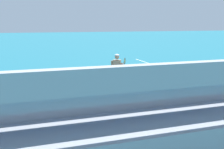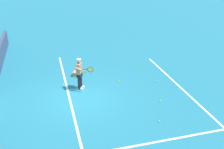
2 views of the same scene
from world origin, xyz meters
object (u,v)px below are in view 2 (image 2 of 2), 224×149
Objects in this scene: tennis_ball_far_right at (63,84)px; tennis_ball_far_left at (89,67)px; ball_box_cardboard at (76,74)px; tennis_ball_stray_back at (141,64)px; tennis_ball_midcourt at (160,101)px; tennis_ball_on_baseline at (118,81)px; tennis_ball_by_box at (155,81)px; tennis_player at (80,73)px; tennis_ball_toward_net at (159,121)px.

tennis_ball_far_left is at bearing 137.80° from tennis_ball_far_right.
tennis_ball_stray_back is (-0.54, 4.33, -0.10)m from ball_box_cardboard.
tennis_ball_far_left is (-2.03, 1.84, 0.00)m from tennis_ball_far_right.
tennis_ball_stray_back is 1.00× the size of tennis_ball_midcourt.
ball_box_cardboard is at bearing -44.46° from tennis_ball_far_left.
ball_box_cardboard is 1.44m from tennis_ball_far_left.
tennis_ball_stray_back is 2.83m from tennis_ball_on_baseline.
tennis_ball_by_box is at bearing 79.72° from tennis_ball_far_right.
tennis_player is 25.98× the size of tennis_ball_midcourt.
tennis_ball_stray_back is at bearing 117.34° from tennis_player.
tennis_ball_far_right is 1.00× the size of tennis_ball_midcourt.
tennis_ball_by_box is (0.58, 2.04, 0.00)m from tennis_ball_on_baseline.
ball_box_cardboard is 6.06× the size of tennis_ball_by_box.
tennis_ball_stray_back is at bearing 81.80° from tennis_ball_far_left.
tennis_ball_far_right is at bearing -124.55° from tennis_ball_midcourt.
tennis_ball_midcourt is (4.62, -0.72, 0.00)m from tennis_ball_stray_back.
ball_box_cardboard is 2.62m from tennis_ball_on_baseline.
tennis_player is at bearing 0.86° from ball_box_cardboard.
tennis_ball_by_box is at bearing 158.85° from tennis_ball_toward_net.
tennis_ball_stray_back is 1.00× the size of tennis_ball_toward_net.
ball_box_cardboard is at bearing -82.87° from tennis_ball_stray_back.
tennis_ball_toward_net and tennis_ball_midcourt have the same top height.
tennis_ball_toward_net is 3.97m from tennis_ball_by_box.
tennis_ball_on_baseline and tennis_ball_midcourt have the same top height.
tennis_ball_stray_back is at bearing 171.19° from tennis_ball_midcourt.
ball_box_cardboard is 6.06× the size of tennis_ball_stray_back.
ball_box_cardboard is 6.06× the size of tennis_ball_toward_net.
tennis_ball_by_box is (0.26, 4.26, -0.86)m from tennis_player.
tennis_ball_far_left is (-2.96, -3.28, 0.00)m from tennis_ball_by_box.
tennis_ball_far_right and tennis_ball_toward_net have the same top height.
tennis_player reaches higher than tennis_ball_far_right.
ball_box_cardboard reaches higher than tennis_ball_by_box.
ball_box_cardboard is 6.06× the size of tennis_ball_on_baseline.
tennis_ball_far_right is 1.00× the size of tennis_ball_far_left.
tennis_ball_stray_back is at bearing 132.33° from tennis_ball_on_baseline.
tennis_player reaches higher than ball_box_cardboard.
tennis_ball_far_left is (-6.67, -1.85, 0.00)m from tennis_ball_toward_net.
tennis_ball_stray_back is 1.00× the size of tennis_ball_by_box.
ball_box_cardboard is 6.33m from tennis_ball_toward_net.
tennis_ball_on_baseline is (0.35, 3.08, 0.00)m from tennis_ball_far_right.
tennis_ball_far_right is (-0.67, -0.87, -0.86)m from tennis_player.
tennis_ball_on_baseline is at bearing -153.16° from tennis_ball_midcourt.
tennis_ball_far_right and tennis_ball_stray_back have the same top height.
tennis_ball_far_right is at bearing -141.47° from tennis_ball_toward_net.
tennis_ball_far_right is 1.00× the size of tennis_ball_stray_back.
tennis_ball_far_right is at bearing -39.74° from ball_box_cardboard.
tennis_ball_midcourt is at bearing 27.11° from tennis_ball_far_left.
tennis_ball_far_right is 1.00× the size of tennis_ball_on_baseline.
tennis_ball_by_box and tennis_ball_midcourt have the same top height.
tennis_ball_by_box is 1.00× the size of tennis_ball_midcourt.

